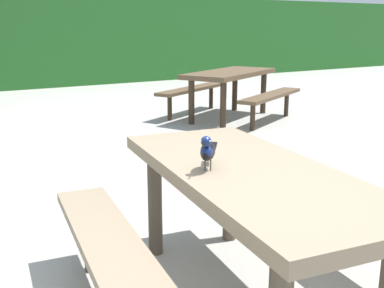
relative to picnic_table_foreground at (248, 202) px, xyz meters
name	(u,v)px	position (x,y,z in m)	size (l,w,h in m)	color
picnic_table_foreground	(248,202)	(0.00, 0.00, 0.00)	(1.91, 1.94, 0.74)	#84725B
bird_grackle	(208,150)	(-0.21, 0.06, 0.29)	(0.22, 0.22, 0.18)	black
picnic_table_mid_right	(230,83)	(2.95, 4.21, 0.00)	(2.28, 2.26, 0.74)	brown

